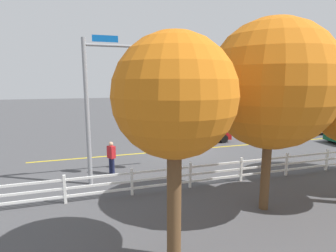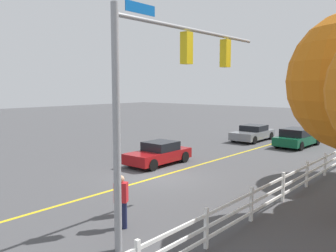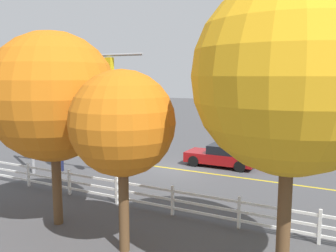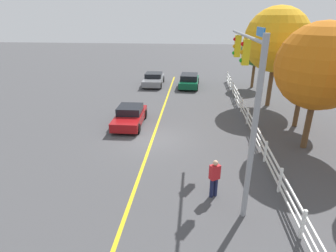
# 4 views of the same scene
# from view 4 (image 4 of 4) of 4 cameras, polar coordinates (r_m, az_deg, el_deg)

# --- Properties ---
(ground_plane) EXTENTS (120.00, 120.00, 0.00)m
(ground_plane) POSITION_cam_4_polar(r_m,az_deg,el_deg) (16.55, -3.29, -2.69)
(ground_plane) COLOR #444447
(lane_center_stripe) EXTENTS (28.00, 0.16, 0.01)m
(lane_center_stripe) POSITION_cam_4_polar(r_m,az_deg,el_deg) (20.21, -1.61, 2.09)
(lane_center_stripe) COLOR gold
(lane_center_stripe) RESTS_ON ground_plane
(signal_assembly) EXTENTS (7.19, 0.38, 6.64)m
(signal_assembly) POSITION_cam_4_polar(r_m,az_deg,el_deg) (10.95, 16.28, 9.29)
(signal_assembly) COLOR gray
(signal_assembly) RESTS_ON ground_plane
(car_0) EXTENTS (4.61, 2.10, 1.27)m
(car_0) POSITION_cam_4_polar(r_m,az_deg,el_deg) (29.58, -3.06, 9.84)
(car_0) COLOR slate
(car_0) RESTS_ON ground_plane
(car_1) EXTENTS (4.10, 1.91, 1.29)m
(car_1) POSITION_cam_4_polar(r_m,az_deg,el_deg) (18.62, -8.05, 2.09)
(car_1) COLOR maroon
(car_1) RESTS_ON ground_plane
(car_2) EXTENTS (4.65, 2.11, 1.36)m
(car_2) POSITION_cam_4_polar(r_m,az_deg,el_deg) (28.79, 4.50, 9.56)
(car_2) COLOR #0C4C2D
(car_2) RESTS_ON ground_plane
(pedestrian) EXTENTS (0.43, 0.48, 1.69)m
(pedestrian) POSITION_cam_4_polar(r_m,az_deg,el_deg) (11.27, 9.77, -10.57)
(pedestrian) COLOR #191E3F
(pedestrian) RESTS_ON ground_plane
(white_rail_fence) EXTENTS (26.10, 0.10, 1.15)m
(white_rail_fence) POSITION_cam_4_polar(r_m,az_deg,el_deg) (19.30, 16.45, 2.05)
(white_rail_fence) COLOR white
(white_rail_fence) RESTS_ON ground_plane
(tree_0) EXTENTS (4.92, 4.92, 7.73)m
(tree_0) POSITION_cam_4_polar(r_m,az_deg,el_deg) (23.23, 21.98, 16.53)
(tree_0) COLOR brown
(tree_0) RESTS_ON ground_plane
(tree_2) EXTENTS (2.99, 2.99, 5.26)m
(tree_2) POSITION_cam_4_polar(r_m,az_deg,el_deg) (29.31, 18.09, 14.90)
(tree_2) COLOR brown
(tree_2) RESTS_ON ground_plane
(tree_3) EXTENTS (3.12, 3.12, 5.49)m
(tree_3) POSITION_cam_4_polar(r_m,az_deg,el_deg) (19.37, 27.01, 10.78)
(tree_3) COLOR brown
(tree_3) RESTS_ON ground_plane
(tree_4) EXTENTS (4.47, 4.47, 6.81)m
(tree_4) POSITION_cam_4_polar(r_m,az_deg,el_deg) (16.05, 29.45, 10.84)
(tree_4) COLOR brown
(tree_4) RESTS_ON ground_plane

